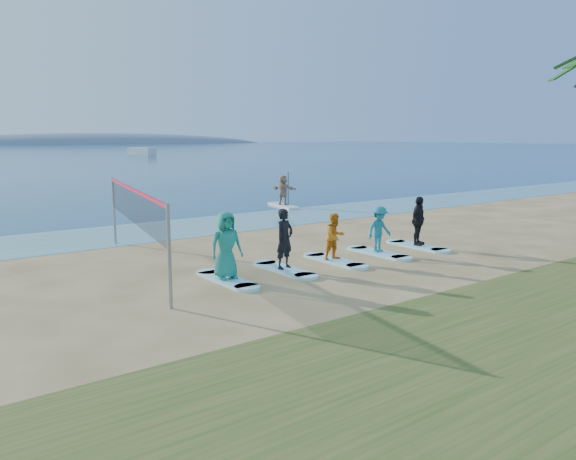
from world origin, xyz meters
TOP-DOWN VIEW (x-y plane):
  - ground at (0.00, 0.00)m, footprint 600.00×600.00m
  - shallow_water at (0.00, 10.50)m, footprint 600.00×600.00m
  - island_ridge at (95.00, 300.00)m, footprint 220.00×56.00m
  - volleyball_net at (-5.04, 4.34)m, footprint 1.98×8.89m
  - paddleboard at (7.69, 13.94)m, footprint 1.32×3.08m
  - paddleboarder at (7.69, 13.94)m, footprint 0.99×1.65m
  - boat_offshore_b at (36.60, 104.13)m, footprint 4.13×7.18m
  - surfboard_0 at (-3.63, 1.32)m, footprint 0.70×2.20m
  - student_0 at (-3.63, 1.32)m, footprint 0.97×0.68m
  - surfboard_1 at (-1.61, 1.32)m, footprint 0.70×2.20m
  - student_1 at (-1.61, 1.32)m, footprint 0.74×0.58m
  - surfboard_2 at (0.41, 1.32)m, footprint 0.70×2.20m
  - student_2 at (0.41, 1.32)m, footprint 0.74×0.59m
  - surfboard_3 at (2.43, 1.32)m, footprint 0.70×2.20m
  - student_3 at (2.43, 1.32)m, footprint 1.02×0.58m
  - surfboard_4 at (4.45, 1.32)m, footprint 0.70×2.20m
  - student_4 at (4.45, 1.32)m, footprint 1.13×0.75m

SIDE VIEW (x-z plane):
  - ground at x=0.00m, z-range 0.00..0.00m
  - island_ridge at x=95.00m, z-range -9.00..9.00m
  - boat_offshore_b at x=36.60m, z-range -0.82..0.82m
  - shallow_water at x=0.00m, z-range 0.01..0.01m
  - surfboard_0 at x=-3.63m, z-range 0.00..0.09m
  - surfboard_1 at x=-1.61m, z-range 0.00..0.09m
  - surfboard_2 at x=0.41m, z-range 0.00..0.09m
  - surfboard_3 at x=2.43m, z-range 0.00..0.09m
  - surfboard_4 at x=4.45m, z-range 0.00..0.09m
  - paddleboard at x=7.69m, z-range 0.00..0.12m
  - student_2 at x=0.41m, z-range 0.09..1.59m
  - student_3 at x=2.43m, z-range 0.09..1.66m
  - paddleboarder at x=7.69m, z-range 0.12..1.82m
  - student_4 at x=4.45m, z-range 0.09..1.87m
  - student_1 at x=-1.61m, z-range 0.09..1.89m
  - student_0 at x=-3.63m, z-range 0.09..1.97m
  - volleyball_net at x=-5.04m, z-range 0.65..3.15m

